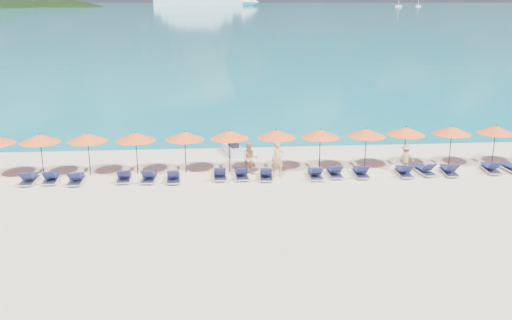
{
  "coord_description": "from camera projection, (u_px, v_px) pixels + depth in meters",
  "views": [
    {
      "loc": [
        -2.16,
        -23.74,
        8.86
      ],
      "look_at": [
        0.0,
        3.0,
        1.2
      ],
      "focal_mm": 40.0,
      "sensor_mm": 36.0,
      "label": 1
    }
  ],
  "objects": [
    {
      "name": "umbrella_2",
      "position": [
        40.0,
        138.0,
        28.75
      ],
      "size": [
        2.1,
        2.1,
        2.28
      ],
      "color": "black",
      "rests_on": "ground"
    },
    {
      "name": "lounger_15",
      "position": [
        404.0,
        171.0,
        29.36
      ],
      "size": [
        0.71,
        1.73,
        0.66
      ],
      "rotation": [
        0.0,
        0.0,
        -0.06
      ],
      "color": "silver",
      "rests_on": "ground"
    },
    {
      "name": "lounger_6",
      "position": [
        124.0,
        176.0,
        28.53
      ],
      "size": [
        0.71,
        1.73,
        0.66
      ],
      "rotation": [
        0.0,
        0.0,
        0.05
      ],
      "color": "silver",
      "rests_on": "ground"
    },
    {
      "name": "lounger_16",
      "position": [
        424.0,
        170.0,
        29.65
      ],
      "size": [
        0.79,
        1.75,
        0.66
      ],
      "rotation": [
        0.0,
        0.0,
        0.1
      ],
      "color": "silver",
      "rests_on": "ground"
    },
    {
      "name": "jetski",
      "position": [
        233.0,
        149.0,
        33.39
      ],
      "size": [
        1.26,
        2.2,
        0.74
      ],
      "rotation": [
        0.0,
        0.0,
        0.25
      ],
      "color": "silver",
      "rests_on": "ground"
    },
    {
      "name": "beachgoer_b",
      "position": [
        250.0,
        159.0,
        29.33
      ],
      "size": [
        0.86,
        0.51,
        1.75
      ],
      "primitive_type": "imported",
      "rotation": [
        0.0,
        0.0,
        0.02
      ],
      "color": "tan",
      "rests_on": "ground"
    },
    {
      "name": "umbrella_3",
      "position": [
        88.0,
        137.0,
        28.95
      ],
      "size": [
        2.1,
        2.1,
        2.28
      ],
      "color": "black",
      "rests_on": "ground"
    },
    {
      "name": "beachgoer_a",
      "position": [
        278.0,
        160.0,
        28.9
      ],
      "size": [
        0.79,
        0.64,
        1.9
      ],
      "primitive_type": "imported",
      "rotation": [
        0.0,
        0.0,
        0.3
      ],
      "color": "tan",
      "rests_on": "ground"
    },
    {
      "name": "sailboat_far",
      "position": [
        418.0,
        6.0,
        578.58
      ],
      "size": [
        5.17,
        1.72,
        9.49
      ],
      "color": "silver",
      "rests_on": "ground"
    },
    {
      "name": "lounger_12",
      "position": [
        315.0,
        174.0,
        28.99
      ],
      "size": [
        0.64,
        1.71,
        0.66
      ],
      "rotation": [
        0.0,
        0.0,
        -0.01
      ],
      "color": "silver",
      "rests_on": "ground"
    },
    {
      "name": "umbrella_9",
      "position": [
        366.0,
        132.0,
        30.01
      ],
      "size": [
        2.1,
        2.1,
        2.28
      ],
      "color": "black",
      "rests_on": "ground"
    },
    {
      "name": "lounger_9",
      "position": [
        220.0,
        174.0,
        28.92
      ],
      "size": [
        0.63,
        1.71,
        0.66
      ],
      "rotation": [
        0.0,
        0.0,
        0.01
      ],
      "color": "silver",
      "rests_on": "ground"
    },
    {
      "name": "lounger_18",
      "position": [
        491.0,
        168.0,
        29.97
      ],
      "size": [
        0.77,
        1.75,
        0.66
      ],
      "rotation": [
        0.0,
        0.0,
        -0.09
      ],
      "color": "silver",
      "rests_on": "ground"
    },
    {
      "name": "lounger_8",
      "position": [
        173.0,
        177.0,
        28.47
      ],
      "size": [
        0.68,
        1.72,
        0.66
      ],
      "rotation": [
        0.0,
        0.0,
        0.04
      ],
      "color": "silver",
      "rests_on": "ground"
    },
    {
      "name": "lounger_14",
      "position": [
        361.0,
        172.0,
        29.27
      ],
      "size": [
        0.69,
        1.72,
        0.66
      ],
      "rotation": [
        0.0,
        0.0,
        -0.04
      ],
      "color": "silver",
      "rests_on": "ground"
    },
    {
      "name": "lounger_13",
      "position": [
        335.0,
        172.0,
        29.28
      ],
      "size": [
        0.62,
        1.7,
        0.66
      ],
      "rotation": [
        0.0,
        0.0,
        -0.0
      ],
      "color": "silver",
      "rests_on": "ground"
    },
    {
      "name": "lounger_10",
      "position": [
        242.0,
        174.0,
        28.99
      ],
      "size": [
        0.67,
        1.72,
        0.66
      ],
      "rotation": [
        0.0,
        0.0,
        0.03
      ],
      "color": "silver",
      "rests_on": "ground"
    },
    {
      "name": "headland_small",
      "position": [
        59.0,
        44.0,
        560.05
      ],
      "size": [
        162.0,
        126.0,
        85.5
      ],
      "color": "black",
      "rests_on": "ground"
    },
    {
      "name": "lounger_3",
      "position": [
        29.0,
        179.0,
        28.18
      ],
      "size": [
        0.65,
        1.71,
        0.66
      ],
      "rotation": [
        0.0,
        0.0,
        0.02
      ],
      "color": "silver",
      "rests_on": "ground"
    },
    {
      "name": "umbrella_12",
      "position": [
        496.0,
        130.0,
        30.67
      ],
      "size": [
        2.1,
        2.1,
        2.28
      ],
      "color": "black",
      "rests_on": "ground"
    },
    {
      "name": "umbrella_7",
      "position": [
        276.0,
        134.0,
        29.72
      ],
      "size": [
        2.1,
        2.1,
        2.28
      ],
      "color": "black",
      "rests_on": "ground"
    },
    {
      "name": "umbrella_10",
      "position": [
        406.0,
        131.0,
        30.35
      ],
      "size": [
        2.1,
        2.1,
        2.28
      ],
      "color": "black",
      "rests_on": "ground"
    },
    {
      "name": "lounger_17",
      "position": [
        449.0,
        170.0,
        29.55
      ],
      "size": [
        0.79,
        1.75,
        0.66
      ],
      "rotation": [
        0.0,
        0.0,
        -0.1
      ],
      "color": "silver",
      "rests_on": "ground"
    },
    {
      "name": "umbrella_6",
      "position": [
        229.0,
        134.0,
        29.57
      ],
      "size": [
        2.1,
        2.1,
        2.28
      ],
      "color": "black",
      "rests_on": "ground"
    },
    {
      "name": "sailboat_near",
      "position": [
        398.0,
        6.0,
        562.37
      ],
      "size": [
        6.17,
        2.06,
        11.3
      ],
      "color": "silver",
      "rests_on": "ground"
    },
    {
      "name": "ground",
      "position": [
        261.0,
        204.0,
        25.36
      ],
      "size": [
        1400.0,
        1400.0,
        0.0
      ],
      "primitive_type": "plane",
      "color": "beige"
    },
    {
      "name": "lounger_7",
      "position": [
        149.0,
        177.0,
        28.5
      ],
      "size": [
        0.7,
        1.73,
        0.66
      ],
      "rotation": [
        0.0,
        0.0,
        -0.05
      ],
      "color": "silver",
      "rests_on": "ground"
    },
    {
      "name": "beachgoer_c",
      "position": [
        405.0,
        158.0,
        29.93
      ],
      "size": [
        0.99,
        0.52,
        1.48
      ],
      "primitive_type": "imported",
      "rotation": [
        0.0,
        0.0,
        3.06
      ],
      "color": "tan",
      "rests_on": "ground"
    },
    {
      "name": "umbrella_8",
      "position": [
        320.0,
        133.0,
        29.79
      ],
      "size": [
        2.1,
        2.1,
        2.28
      ],
      "color": "black",
      "rests_on": "ground"
    },
    {
      "name": "sea",
      "position": [
        210.0,
        5.0,
        657.9
      ],
      "size": [
        1600.0,
        1300.0,
        0.01
      ],
      "primitive_type": "cube",
      "color": "#1FA9B2",
      "rests_on": "ground"
    },
    {
      "name": "lounger_4",
      "position": [
        51.0,
        178.0,
        28.34
      ],
      "size": [
        0.76,
        1.74,
        0.66
      ],
      "rotation": [
        0.0,
        0.0,
        0.08
      ],
      "color": "silver",
      "rests_on": "ground"
    },
    {
      "name": "umbrella_11",
      "position": [
        452.0,
        130.0,
        30.5
      ],
      "size": [
        2.1,
        2.1,
        2.28
      ],
      "color": "black",
      "rests_on": "ground"
    },
    {
      "name": "umbrella_4",
      "position": [
        136.0,
        137.0,
        29.09
      ],
      "size": [
        2.1,
        2.1,
        2.28
      ],
      "color": "black",
      "rests_on": "ground"
    },
    {
      "name": "lounger_11",
      "position": [
        266.0,
        174.0,
        28.86
      ],
      "size": [
        0.75,
        1.74,
        0.66
      ],
      "rotation": [
        0.0,
        0.0,
        -0.08
      ],
      "color": "silver",
      "rests_on": "ground"
    },
    {
      "name": "lounger_5",
      "position": [
        76.0,
        179.0,
        28.17
      ],
      "size": [
        0.65,
        1.71,
        0.66
      ],
      "rotation": [
        0.0,
        0.0,
        0.01
      ],
      "color": "silver",
      "rests_on": "ground"
    },
    {
      "name": "umbrella_5",
      "position": [
        185.0,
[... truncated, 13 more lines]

